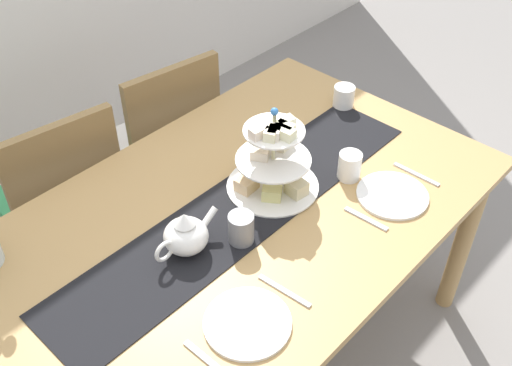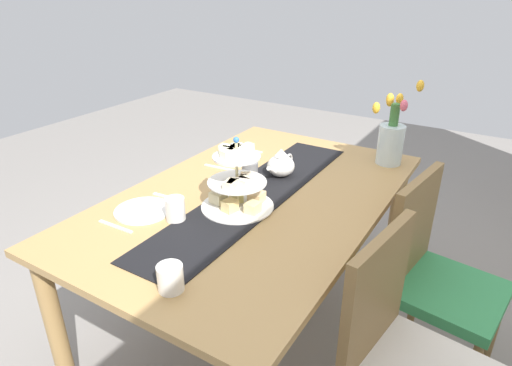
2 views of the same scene
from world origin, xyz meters
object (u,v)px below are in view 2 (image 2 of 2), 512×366
object	(u,v)px
chair_right	(403,352)
mug_grey	(250,172)
knife_right	(116,226)
dinner_plate_left	(235,158)
chair_left	(434,272)
knife_left	(219,168)
tiered_cake_stand	(237,185)
tulip_vase	(391,138)
dinner_plate_right	(143,210)
cream_jug	(170,278)
dining_table	(256,214)
teapot	(281,165)
fork_right	(167,197)
fork_left	(250,150)
mug_white_text	(175,209)

from	to	relation	value
chair_right	mug_grey	world-z (taller)	chair_right
knife_right	dinner_plate_left	bearing A→B (deg)	180.00
chair_left	knife_left	bearing A→B (deg)	-86.29
tiered_cake_stand	tulip_vase	distance (m)	0.90
tulip_vase	chair_right	bearing A→B (deg)	20.63
knife_right	mug_grey	distance (m)	0.65
knife_left	chair_left	bearing A→B (deg)	93.71
chair_left	tiered_cake_stand	distance (m)	0.91
dinner_plate_left	dinner_plate_right	bearing A→B (deg)	0.00
cream_jug	dinner_plate_right	xyz separation A→B (m)	(-0.31, -0.43, -0.04)
tulip_vase	dinner_plate_right	world-z (taller)	tulip_vase
dining_table	chair_left	distance (m)	0.80
cream_jug	knife_right	bearing A→B (deg)	-111.38
tulip_vase	cream_jug	xyz separation A→B (m)	(1.35, -0.27, -0.09)
dining_table	cream_jug	distance (m)	0.71
dining_table	dinner_plate_left	bearing A→B (deg)	-134.22
teapot	knife_right	distance (m)	0.81
dinner_plate_right	fork_right	world-z (taller)	dinner_plate_right
tulip_vase	fork_left	size ratio (longest dim) A/B	2.84
teapot	dinner_plate_left	size ratio (longest dim) A/B	1.04
fork_right	mug_grey	distance (m)	0.39
chair_right	tulip_vase	distance (m)	1.09
chair_right	fork_left	distance (m)	1.32
dinner_plate_right	tulip_vase	bearing A→B (deg)	145.89
fork_right	tiered_cake_stand	bearing A→B (deg)	105.28
knife_left	dining_table	bearing A→B (deg)	63.24
chair_left	tulip_vase	bearing A→B (deg)	-140.81
fork_left	dinner_plate_left	bearing A→B (deg)	0.00
tiered_cake_stand	mug_grey	xyz separation A→B (m)	(-0.24, -0.09, -0.05)
tiered_cake_stand	teapot	bearing A→B (deg)	-179.90
chair_right	knife_left	world-z (taller)	chair_right
dining_table	tiered_cake_stand	size ratio (longest dim) A/B	5.45
chair_left	fork_left	world-z (taller)	chair_left
chair_left	cream_jug	bearing A→B (deg)	-34.74
teapot	dinner_plate_left	bearing A→B (deg)	-102.78
tiered_cake_stand	fork_right	distance (m)	0.34
dinner_plate_left	tulip_vase	bearing A→B (deg)	117.34
tiered_cake_stand	dinner_plate_left	distance (m)	0.55
tiered_cake_stand	fork_right	bearing A→B (deg)	-74.72
teapot	knife_right	world-z (taller)	teapot
tiered_cake_stand	fork_left	world-z (taller)	tiered_cake_stand
chair_left	dinner_plate_left	size ratio (longest dim) A/B	3.96
chair_right	teapot	size ratio (longest dim) A/B	3.82
chair_right	mug_white_text	size ratio (longest dim) A/B	9.58
knife_left	dinner_plate_right	xyz separation A→B (m)	(0.53, 0.00, 0.00)
chair_left	tiered_cake_stand	world-z (taller)	tiered_cake_stand
teapot	tulip_vase	distance (m)	0.59
tulip_vase	mug_grey	world-z (taller)	tulip_vase
chair_right	mug_grey	xyz separation A→B (m)	(-0.38, -0.84, 0.32)
cream_jug	dinner_plate_left	distance (m)	1.08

